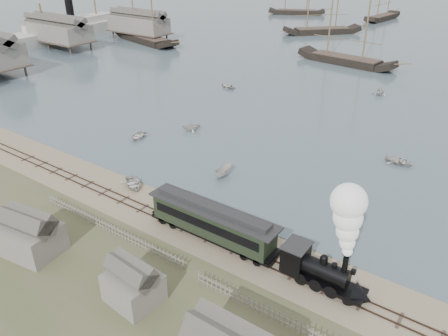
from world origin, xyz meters
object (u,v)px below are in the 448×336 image
Objects in this scene: steamship at (71,19)px; passenger_coach at (212,221)px; beached_dinghy at (133,184)px; locomotive at (338,248)px.

passenger_coach is at bearing -126.25° from steamship.
passenger_coach is 3.75× the size of beached_dinghy.
locomotive reaches higher than passenger_coach.
beached_dinghy is (-13.62, 2.81, -1.73)m from passenger_coach.
steamship reaches higher than passenger_coach.
beached_dinghy is (-25.80, 2.81, -4.03)m from locomotive.
locomotive is 2.62× the size of beached_dinghy.
passenger_coach is at bearing 180.00° from locomotive.
steamship is (-77.72, 52.14, 4.91)m from beached_dinghy.
beached_dinghy is 93.72m from steamship.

